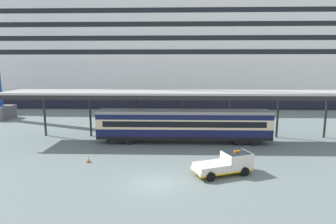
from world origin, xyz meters
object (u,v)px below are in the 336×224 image
object	(u,v)px
cruise_ship	(149,48)
train_carriage	(184,125)
traffic_cone_mid	(88,159)
service_truck	(227,163)
traffic_cone_near	(247,157)

from	to	relation	value
cruise_ship	train_carriage	distance (m)	40.93
traffic_cone_mid	train_carriage	bearing A→B (deg)	37.83
service_truck	traffic_cone_mid	bearing A→B (deg)	169.17
cruise_ship	service_truck	xyz separation A→B (m)	(11.59, -48.43, -13.14)
train_carriage	traffic_cone_mid	distance (m)	12.42
traffic_cone_mid	service_truck	bearing A→B (deg)	-10.83
traffic_cone_near	traffic_cone_mid	xyz separation A→B (m)	(-16.02, -1.15, -0.01)
traffic_cone_mid	cruise_ship	bearing A→B (deg)	87.85
cruise_ship	traffic_cone_mid	bearing A→B (deg)	-92.15
traffic_cone_near	traffic_cone_mid	world-z (taller)	traffic_cone_near
cruise_ship	traffic_cone_near	size ratio (longest dim) A/B	216.14
train_carriage	service_truck	distance (m)	10.78
train_carriage	traffic_cone_mid	world-z (taller)	train_carriage
cruise_ship	traffic_cone_near	world-z (taller)	cruise_ship
cruise_ship	service_truck	size ratio (longest dim) A/B	25.88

